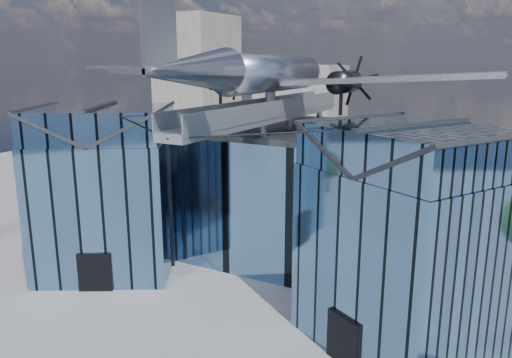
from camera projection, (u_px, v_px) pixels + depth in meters
The scene contains 4 objects.
ground_plane at pixel (241, 291), 32.83m from camera, with size 120.00×120.00×0.00m, color gray.
museum at pixel (281, 190), 36.51m from camera, with size 32.88×24.50×17.60m.
bg_towers at pixel (423, 94), 72.94m from camera, with size 77.00×24.50×26.00m.
tree_side_w at pixel (128, 173), 49.59m from camera, with size 4.53×4.53×5.76m.
Camera 1 is at (15.30, -26.06, 14.84)m, focal length 35.00 mm.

